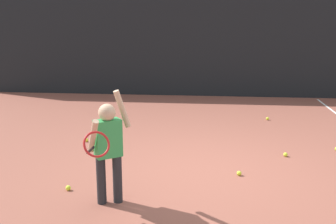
# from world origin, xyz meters

# --- Properties ---
(ground_plane) EXTENTS (20.00, 20.00, 0.00)m
(ground_plane) POSITION_xyz_m (0.00, 0.00, 0.00)
(ground_plane) COLOR brown
(back_fence_windscreen) EXTENTS (13.23, 0.08, 2.98)m
(back_fence_windscreen) POSITION_xyz_m (0.00, 5.73, 1.49)
(back_fence_windscreen) COLOR black
(back_fence_windscreen) RESTS_ON ground
(fence_post_1) EXTENTS (0.09, 0.09, 3.13)m
(fence_post_1) POSITION_xyz_m (0.00, 5.79, 1.56)
(fence_post_1) COLOR slate
(fence_post_1) RESTS_ON ground
(tennis_player) EXTENTS (0.49, 0.84, 1.35)m
(tennis_player) POSITION_xyz_m (-1.16, -1.16, 0.73)
(tennis_player) COLOR #232326
(tennis_player) RESTS_ON ground
(tennis_ball_1) EXTENTS (0.07, 0.07, 0.07)m
(tennis_ball_1) POSITION_xyz_m (1.23, 0.73, 0.03)
(tennis_ball_1) COLOR #CCE033
(tennis_ball_1) RESTS_ON ground
(tennis_ball_3) EXTENTS (0.07, 0.07, 0.07)m
(tennis_ball_3) POSITION_xyz_m (1.27, 3.07, 0.03)
(tennis_ball_3) COLOR #CCE033
(tennis_ball_3) RESTS_ON ground
(tennis_ball_4) EXTENTS (0.07, 0.07, 0.07)m
(tennis_ball_4) POSITION_xyz_m (0.44, -0.14, 0.03)
(tennis_ball_4) COLOR #CCE033
(tennis_ball_4) RESTS_ON ground
(tennis_ball_6) EXTENTS (0.07, 0.07, 0.07)m
(tennis_ball_6) POSITION_xyz_m (-2.15, 1.18, 0.03)
(tennis_ball_6) COLOR #CCE033
(tennis_ball_6) RESTS_ON ground
(tennis_ball_7) EXTENTS (0.07, 0.07, 0.07)m
(tennis_ball_7) POSITION_xyz_m (-1.77, -0.86, 0.03)
(tennis_ball_7) COLOR #CCE033
(tennis_ball_7) RESTS_ON ground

